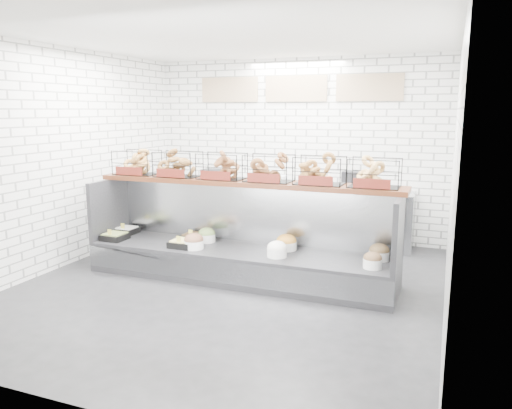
% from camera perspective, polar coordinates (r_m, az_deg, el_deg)
% --- Properties ---
extents(ground, '(5.50, 5.50, 0.00)m').
position_cam_1_polar(ground, '(6.29, -3.06, -9.27)').
color(ground, black).
rests_on(ground, ground).
extents(room_shell, '(5.02, 5.51, 3.01)m').
position_cam_1_polar(room_shell, '(6.47, -1.01, 9.91)').
color(room_shell, white).
rests_on(room_shell, ground).
extents(display_case, '(4.00, 0.90, 1.20)m').
position_cam_1_polar(display_case, '(6.49, -1.81, -5.61)').
color(display_case, black).
rests_on(display_case, ground).
extents(bagel_shelf, '(4.10, 0.50, 0.40)m').
position_cam_1_polar(bagel_shelf, '(6.44, -1.30, 4.01)').
color(bagel_shelf, '#3D1A0D').
rests_on(bagel_shelf, display_case).
extents(prep_counter, '(4.00, 0.60, 1.20)m').
position_cam_1_polar(prep_counter, '(8.36, 3.74, -0.89)').
color(prep_counter, '#93969B').
rests_on(prep_counter, ground).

